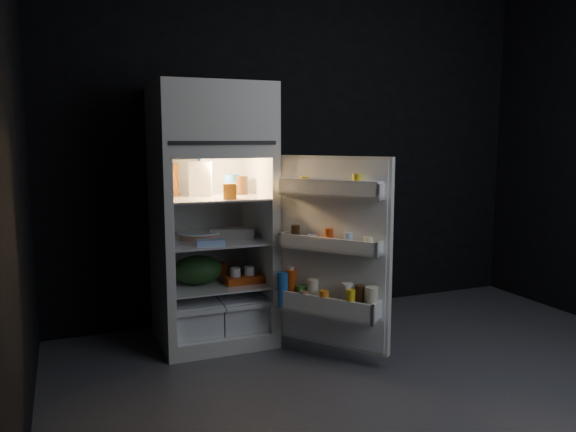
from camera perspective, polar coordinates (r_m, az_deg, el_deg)
name	(u,v)px	position (r m, az deg, el deg)	size (l,w,h in m)	color
floor	(421,395)	(3.36, 13.40, -17.28)	(4.00, 3.40, 0.00)	#4E4E54
wall_back	(301,147)	(4.53, 1.37, 7.04)	(4.00, 0.00, 2.70)	black
wall_left	(5,156)	(2.47, -26.84, 5.46)	(0.00, 3.40, 2.70)	black
refrigerator	(211,206)	(3.93, -7.87, 1.06)	(0.76, 0.71, 1.78)	silver
fridge_door	(332,256)	(3.55, 4.44, -4.09)	(0.59, 0.69, 1.22)	silver
milk_jug	(201,178)	(3.89, -8.83, 3.79)	(0.15, 0.15, 0.24)	white
mayo_jar	(231,184)	(3.98, -5.78, 3.22)	(0.11, 0.11, 0.14)	#1F58AB
jam_jar	(241,185)	(3.96, -4.78, 3.13)	(0.09, 0.09, 0.13)	#321F0D
amber_bottle	(174,180)	(3.93, -11.50, 3.63)	(0.07, 0.07, 0.22)	orange
small_carton	(230,191)	(3.68, -5.92, 2.52)	(0.09, 0.06, 0.10)	orange
egg_carton	(232,233)	(3.93, -5.67, -1.76)	(0.31, 0.12, 0.07)	#9B968D
pie	(199,236)	(3.95, -8.99, -1.99)	(0.28, 0.28, 0.04)	#A17155
flat_package	(210,243)	(3.69, -7.91, -2.68)	(0.18, 0.09, 0.04)	#8EAFDC
wrapped_pkg	(235,231)	(4.09, -5.45, -1.52)	(0.12, 0.10, 0.05)	beige
produce_bag	(198,270)	(3.91, -9.18, -5.42)	(0.34, 0.29, 0.20)	#193815
yogurt_tray	(244,279)	(3.92, -4.51, -6.42)	(0.27, 0.14, 0.05)	#B73F0F
small_can_red	(222,268)	(4.16, -6.68, -5.32)	(0.07, 0.07, 0.09)	#B73F0F
small_can_silver	(240,267)	(4.21, -4.93, -5.14)	(0.07, 0.07, 0.09)	silver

